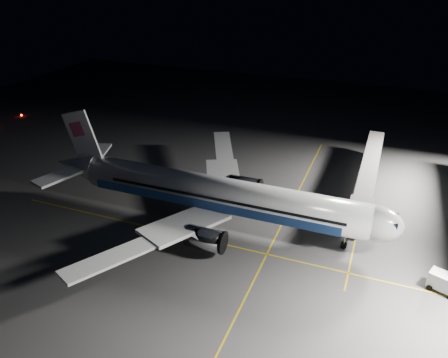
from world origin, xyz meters
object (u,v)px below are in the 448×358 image
Objects in this scene: jet_bridge at (368,174)px; airliner at (214,193)px; service_truck at (448,284)px; baggage_tug at (256,186)px; safety_cone_a at (221,190)px; safety_cone_b at (276,189)px; safety_cone_c at (213,182)px.

airliner is at bearing -141.96° from jet_bridge.
jet_bridge is 6.21× the size of service_truck.
baggage_tug is at bearing 171.22° from service_truck.
jet_bridge is at bearing 18.05° from safety_cone_a.
airliner is 102.73× the size of safety_cone_b.
baggage_tug is (-32.41, 18.25, -0.57)m from service_truck.
service_truck is at bearing -23.37° from safety_cone_c.
safety_cone_b is (-16.00, -4.06, -4.28)m from jet_bridge.
service_truck is 37.20m from baggage_tug.
airliner is at bearing -74.65° from safety_cone_a.
service_truck is at bearing -8.48° from airliner.
safety_cone_c is at bearing -168.89° from jet_bridge.
baggage_tug is at bearing -163.79° from safety_cone_b.
airliner is 96.62× the size of safety_cone_a.
service_truck is (12.69, -23.39, -3.17)m from jet_bridge.
airliner reaches higher than safety_cone_a.
jet_bridge is at bearing 11.11° from safety_cone_c.
airliner is 36.35m from service_truck.
jet_bridge reaches higher than safety_cone_c.
service_truck is at bearing -22.56° from baggage_tug.
safety_cone_a is at bearing -156.03° from safety_cone_b.
baggage_tug reaches higher than safety_cone_a.
service_truck is 41.26m from safety_cone_a.
jet_bridge is 29.36m from safety_cone_c.
airliner is 14.03m from baggage_tug.
safety_cone_c is at bearing -172.97° from safety_cone_b.
service_truck is (35.77, -5.33, -3.75)m from airliner.
airliner is 1.79× the size of jet_bridge.
baggage_tug is at bearing 75.44° from airliner.
safety_cone_a is at bearing 105.35° from airliner.
safety_cone_a is (-38.42, 15.01, -1.10)m from service_truck.
safety_cone_a is at bearing -161.95° from jet_bridge.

